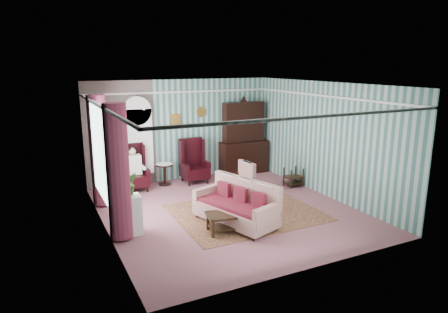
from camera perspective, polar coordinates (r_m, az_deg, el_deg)
name	(u,v)px	position (r m, az deg, el deg)	size (l,w,h in m)	color
floor	(228,211)	(9.37, 0.61, -7.73)	(6.00, 6.00, 0.00)	#94565A
room_shell	(200,126)	(8.75, -3.50, 4.37)	(5.53, 6.02, 2.91)	#3C6E6A
bookcase	(138,146)	(11.19, -12.18, 1.43)	(0.80, 0.28, 2.24)	silver
dresser_hutch	(244,136)	(12.24, 2.88, 3.00)	(1.50, 0.56, 2.36)	black
wingback_left	(133,168)	(10.87, -12.83, -1.62)	(0.76, 0.80, 1.25)	black
wingback_right	(194,161)	(11.38, -4.24, -0.66)	(0.76, 0.80, 1.25)	black
seated_woman	(133,169)	(10.88, -12.82, -1.80)	(0.44, 0.40, 1.18)	white
round_side_table	(165,174)	(11.32, -8.49, -2.54)	(0.50, 0.50, 0.60)	black
nest_table	(293,177)	(11.24, 9.86, -2.87)	(0.45, 0.38, 0.54)	black
plant_stand	(127,216)	(8.22, -13.69, -8.21)	(0.55, 0.35, 0.80)	white
rug	(246,212)	(9.25, 3.13, -7.99)	(3.20, 2.60, 0.01)	#431916
sofa	(235,201)	(8.47, 1.61, -6.39)	(1.89, 1.11, 1.02)	#C1AE95
floral_armchair	(238,178)	(10.22, 2.04, -3.09)	(0.72, 0.89, 0.96)	#B5A58C
coffee_table	(230,222)	(8.20, 0.88, -9.38)	(0.95, 0.51, 0.40)	black
potted_plant_a	(125,188)	(7.98, -13.90, -4.40)	(0.34, 0.30, 0.38)	#215219
potted_plant_b	(131,184)	(8.11, -13.19, -3.82)	(0.25, 0.20, 0.45)	#21561A
potted_plant_c	(119,188)	(8.04, -14.72, -4.43)	(0.19, 0.19, 0.35)	#1C4B17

